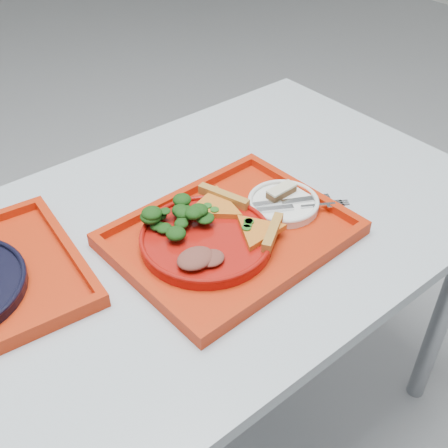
# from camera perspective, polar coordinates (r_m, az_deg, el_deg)

# --- Properties ---
(table) EXTENTS (1.60, 0.80, 0.75)m
(table) POSITION_cam_1_polar(r_m,az_deg,el_deg) (1.16, -8.52, -6.06)
(table) COLOR #A7B0BC
(table) RESTS_ON ground
(tray_main) EXTENTS (0.46, 0.37, 0.01)m
(tray_main) POSITION_cam_1_polar(r_m,az_deg,el_deg) (1.13, 0.72, -1.35)
(tray_main) COLOR #B52509
(tray_main) RESTS_ON table
(dinner_plate) EXTENTS (0.26, 0.26, 0.02)m
(dinner_plate) POSITION_cam_1_polar(r_m,az_deg,el_deg) (1.10, -1.81, -1.67)
(dinner_plate) COLOR #980F0A
(dinner_plate) RESTS_ON tray_main
(side_plate) EXTENTS (0.15, 0.15, 0.01)m
(side_plate) POSITION_cam_1_polar(r_m,az_deg,el_deg) (1.20, 6.03, 1.98)
(side_plate) COLOR white
(side_plate) RESTS_ON tray_main
(pizza_slice_a) EXTENTS (0.15, 0.16, 0.02)m
(pizza_slice_a) POSITION_cam_1_polar(r_m,az_deg,el_deg) (1.10, 3.46, -0.53)
(pizza_slice_a) COLOR gold
(pizza_slice_a) RESTS_ON dinner_plate
(pizza_slice_b) EXTENTS (0.16, 0.15, 0.02)m
(pizza_slice_b) POSITION_cam_1_polar(r_m,az_deg,el_deg) (1.16, -0.94, 2.00)
(pizza_slice_b) COLOR gold
(pizza_slice_b) RESTS_ON dinner_plate
(salad_heap) EXTENTS (0.10, 0.09, 0.05)m
(salad_heap) POSITION_cam_1_polar(r_m,az_deg,el_deg) (1.11, -4.72, 0.77)
(salad_heap) COLOR black
(salad_heap) RESTS_ON dinner_plate
(meat_portion) EXTENTS (0.07, 0.06, 0.02)m
(meat_portion) POSITION_cam_1_polar(r_m,az_deg,el_deg) (1.03, -2.92, -3.51)
(meat_portion) COLOR brown
(meat_portion) RESTS_ON dinner_plate
(dessert_bar) EXTENTS (0.07, 0.03, 0.02)m
(dessert_bar) POSITION_cam_1_polar(r_m,az_deg,el_deg) (1.21, 5.86, 3.35)
(dessert_bar) COLOR #4D3319
(dessert_bar) RESTS_ON side_plate
(knife) EXTENTS (0.17, 0.10, 0.01)m
(knife) POSITION_cam_1_polar(r_m,az_deg,el_deg) (1.19, 6.51, 2.34)
(knife) COLOR silver
(knife) RESTS_ON side_plate
(fork) EXTENTS (0.17, 0.11, 0.01)m
(fork) POSITION_cam_1_polar(r_m,az_deg,el_deg) (1.18, 7.75, 1.77)
(fork) COLOR silver
(fork) RESTS_ON side_plate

